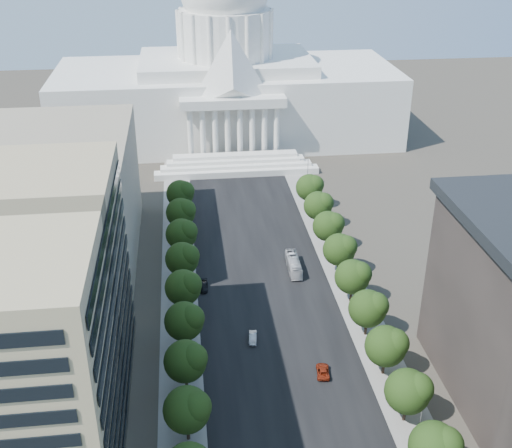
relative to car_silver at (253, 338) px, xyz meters
name	(u,v)px	position (x,y,z in m)	size (l,w,h in m)	color
road_asphalt	(258,264)	(4.71, 29.49, -0.70)	(30.00, 260.00, 0.01)	black
sidewalk_left	(179,269)	(-14.29, 29.49, -0.70)	(8.00, 260.00, 0.02)	gray
sidewalk_right	(336,260)	(23.71, 29.49, -0.70)	(8.00, 260.00, 0.02)	gray
capitol	(226,82)	(4.71, 124.38, 19.31)	(120.00, 56.00, 73.00)	white
office_block_left_far	(51,200)	(-43.29, 39.49, 14.30)	(38.00, 52.00, 30.00)	gray
tree_l_c	(189,409)	(-12.95, -24.70, 5.75)	(7.79, 7.60, 9.97)	#33261C
tree_l_d	(187,360)	(-12.95, -12.70, 5.75)	(7.79, 7.60, 9.97)	#33261C
tree_l_e	(186,320)	(-12.95, -0.70, 5.75)	(7.79, 7.60, 9.97)	#33261C
tree_l_f	(185,287)	(-12.95, 11.30, 5.75)	(7.79, 7.60, 9.97)	#33261C
tree_l_g	(184,258)	(-12.95, 23.30, 5.75)	(7.79, 7.60, 9.97)	#33261C
tree_l_h	(183,233)	(-12.95, 35.30, 5.75)	(7.79, 7.60, 9.97)	#33261C
tree_l_i	(182,212)	(-12.95, 47.30, 5.75)	(7.79, 7.60, 9.97)	#33261C
tree_l_j	(181,193)	(-12.95, 59.30, 5.75)	(7.79, 7.60, 9.97)	#33261C
tree_r_b	(437,446)	(23.05, -36.70, 5.75)	(7.79, 7.60, 9.97)	#33261C
tree_r_c	(410,391)	(23.05, -24.70, 5.75)	(7.79, 7.60, 9.97)	#33261C
tree_r_d	(388,345)	(23.05, -12.70, 5.75)	(7.79, 7.60, 9.97)	#33261C
tree_r_e	(370,308)	(23.05, -0.70, 5.75)	(7.79, 7.60, 9.97)	#33261C
tree_r_f	(354,276)	(23.05, 11.30, 5.75)	(7.79, 7.60, 9.97)	#33261C
tree_r_g	(341,249)	(23.05, 23.30, 5.75)	(7.79, 7.60, 9.97)	#33261C
tree_r_h	(329,225)	(23.05, 35.30, 5.75)	(7.79, 7.60, 9.97)	#33261C
tree_r_i	(319,205)	(23.05, 47.30, 5.75)	(7.79, 7.60, 9.97)	#33261C
tree_r_j	(311,187)	(23.05, 59.30, 5.75)	(7.79, 7.60, 9.97)	#33261C
streetlight_b	(420,396)	(24.62, -25.51, 5.12)	(2.61, 0.44, 9.00)	gray
streetlight_c	(377,309)	(24.62, -0.51, 5.12)	(2.61, 0.44, 9.00)	gray
streetlight_d	(346,248)	(24.62, 24.49, 5.12)	(2.61, 0.44, 9.00)	gray
streetlight_e	(323,203)	(24.62, 49.49, 5.12)	(2.61, 0.44, 9.00)	gray
streetlight_f	(306,168)	(24.62, 74.49, 5.12)	(2.61, 0.44, 9.00)	gray
car_silver	(253,338)	(0.00, 0.00, 0.00)	(1.49, 4.27, 1.41)	#AEAFB6
car_red	(323,371)	(11.66, -11.50, -0.02)	(2.28, 4.94, 1.37)	maroon
car_dark_b	(204,286)	(-8.79, 20.08, -0.03)	(1.88, 4.62, 1.34)	black
city_bus	(294,264)	(12.62, 25.90, 0.83)	(2.58, 11.03, 3.07)	silver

